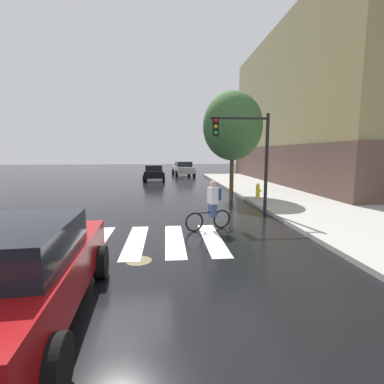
% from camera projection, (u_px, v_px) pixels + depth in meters
% --- Properties ---
extents(ground_plane, '(120.00, 120.00, 0.00)m').
position_uv_depth(ground_plane, '(129.00, 242.00, 8.31)').
color(ground_plane, black).
extents(crosswalk_stripes, '(6.31, 3.25, 0.01)m').
position_uv_depth(crosswalk_stripes, '(116.00, 242.00, 8.28)').
color(crosswalk_stripes, silver).
rests_on(crosswalk_stripes, ground).
extents(manhole_cover, '(0.64, 0.64, 0.01)m').
position_uv_depth(manhole_cover, '(139.00, 261.00, 6.82)').
color(manhole_cover, '#473D1E').
rests_on(manhole_cover, ground).
extents(sedan_near, '(2.38, 4.70, 1.59)m').
position_uv_depth(sedan_near, '(16.00, 273.00, 4.19)').
color(sedan_near, maroon).
rests_on(sedan_near, ground).
extents(sedan_mid, '(2.05, 4.31, 1.49)m').
position_uv_depth(sedan_mid, '(154.00, 172.00, 27.12)').
color(sedan_mid, black).
rests_on(sedan_mid, ground).
extents(sedan_far, '(2.60, 4.91, 1.64)m').
position_uv_depth(sedan_far, '(183.00, 168.00, 32.70)').
color(sedan_far, '#B7B7BC').
rests_on(sedan_far, ground).
extents(cyclist, '(1.64, 0.61, 1.69)m').
position_uv_depth(cyclist, '(212.00, 205.00, 9.50)').
color(cyclist, black).
rests_on(cyclist, ground).
extents(traffic_light_near, '(2.47, 0.28, 4.20)m').
position_uv_depth(traffic_light_near, '(247.00, 147.00, 11.43)').
color(traffic_light_near, black).
rests_on(traffic_light_near, ground).
extents(fire_hydrant, '(0.33, 0.22, 0.78)m').
position_uv_depth(fire_hydrant, '(258.00, 190.00, 15.66)').
color(fire_hydrant, gold).
rests_on(fire_hydrant, sidewalk).
extents(street_tree_near, '(3.47, 3.47, 6.17)m').
position_uv_depth(street_tree_near, '(233.00, 126.00, 16.34)').
color(street_tree_near, '#4C3823').
rests_on(street_tree_near, ground).
extents(corner_building, '(14.78, 22.52, 12.75)m').
position_uv_depth(corner_building, '(353.00, 110.00, 24.19)').
color(corner_building, brown).
rests_on(corner_building, ground).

